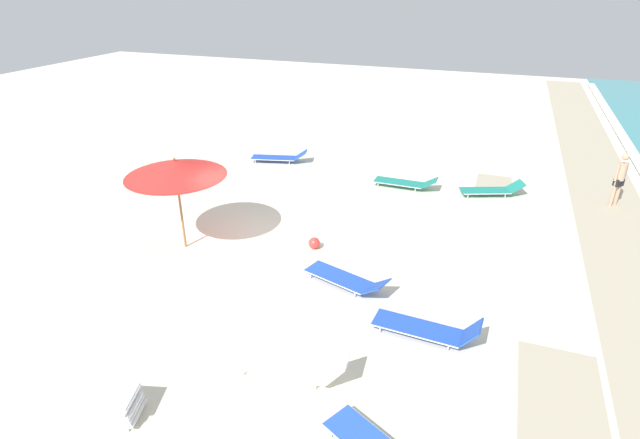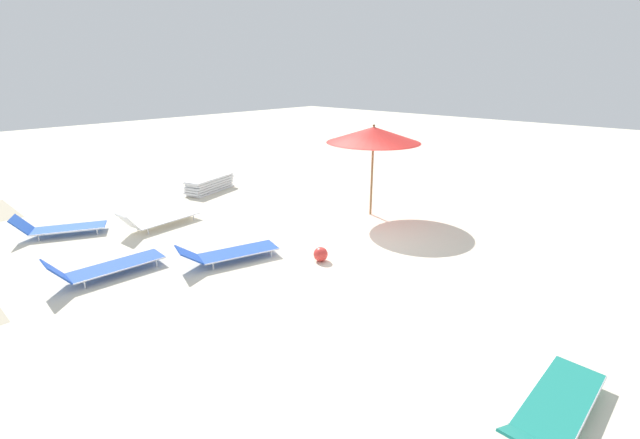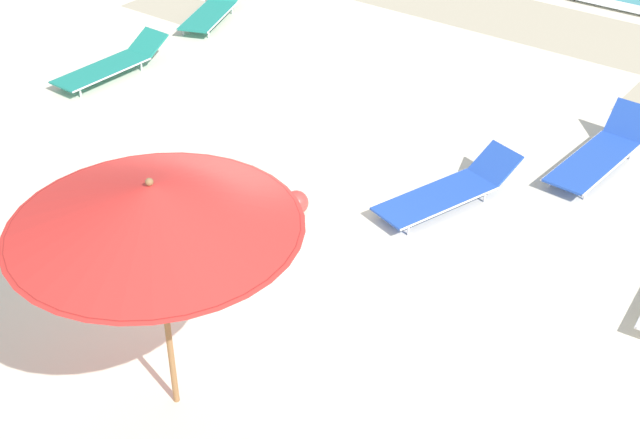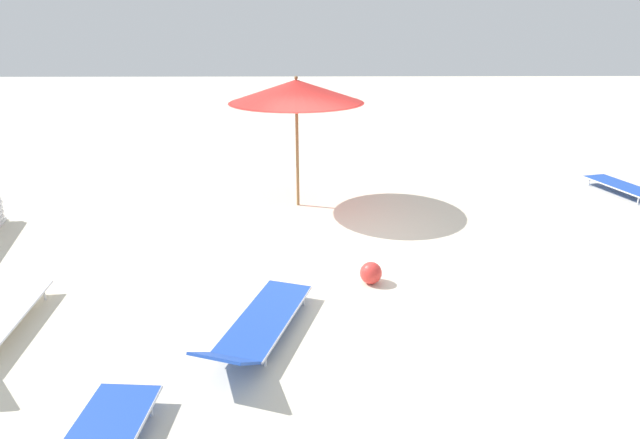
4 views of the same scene
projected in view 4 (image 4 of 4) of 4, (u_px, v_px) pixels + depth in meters
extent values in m
cube|color=beige|center=(337.00, 249.00, 8.45)|extent=(60.00, 60.00, 0.16)
cylinder|color=olive|center=(297.00, 150.00, 9.89)|extent=(0.06, 0.06, 2.30)
cone|color=red|center=(296.00, 91.00, 9.47)|extent=(2.60, 2.60, 0.43)
cylinder|color=#A4221E|center=(296.00, 102.00, 9.54)|extent=(2.53, 2.53, 0.01)
sphere|color=olive|center=(296.00, 78.00, 9.38)|extent=(0.07, 0.07, 0.07)
cube|color=blue|center=(623.00, 186.00, 10.93)|extent=(1.01, 1.83, 0.03)
cylinder|color=silver|center=(634.00, 185.00, 11.01)|extent=(0.46, 1.69, 0.03)
cylinder|color=silver|center=(612.00, 187.00, 10.86)|extent=(0.46, 1.69, 0.03)
cylinder|color=silver|center=(607.00, 181.00, 11.64)|extent=(0.03, 0.03, 0.16)
cylinder|color=silver|center=(589.00, 182.00, 11.52)|extent=(0.03, 0.03, 0.16)
cylinder|color=silver|center=(638.00, 201.00, 10.30)|extent=(0.03, 0.03, 0.16)
cube|color=blue|center=(266.00, 316.00, 6.03)|extent=(1.08, 1.80, 0.03)
cylinder|color=silver|center=(290.00, 320.00, 5.95)|extent=(0.54, 1.62, 0.03)
cylinder|color=silver|center=(244.00, 313.00, 6.11)|extent=(0.54, 1.62, 0.03)
cube|color=blue|center=(225.00, 358.00, 5.02)|extent=(0.69, 0.62, 0.34)
cylinder|color=silver|center=(304.00, 300.00, 6.59)|extent=(0.03, 0.03, 0.16)
cylinder|color=silver|center=(268.00, 294.00, 6.72)|extent=(0.03, 0.03, 0.16)
cylinder|color=silver|center=(265.00, 359.00, 5.41)|extent=(0.03, 0.03, 0.16)
cylinder|color=silver|center=(223.00, 351.00, 5.54)|extent=(0.03, 0.03, 0.16)
cylinder|color=silver|center=(23.00, 317.00, 6.03)|extent=(0.18, 1.78, 0.03)
cylinder|color=silver|center=(44.00, 295.00, 6.71)|extent=(0.03, 0.03, 0.16)
cylinder|color=silver|center=(5.00, 297.00, 6.66)|extent=(0.03, 0.03, 0.16)
cylinder|color=silver|center=(151.00, 409.00, 4.71)|extent=(0.03, 0.03, 0.16)
cylinder|color=silver|center=(98.00, 407.00, 4.73)|extent=(0.03, 0.03, 0.16)
sphere|color=red|center=(371.00, 273.00, 7.13)|extent=(0.32, 0.32, 0.32)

